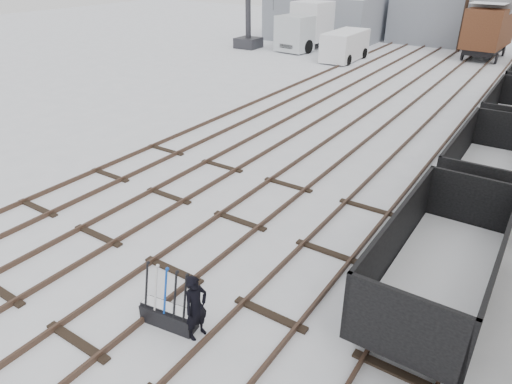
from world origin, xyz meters
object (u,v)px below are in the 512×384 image
Objects in this scene: box_van_wagon at (490,26)px; worker at (196,307)px; lorry at (315,24)px; ground_frame at (169,314)px; panel_van at (345,45)px; freight_wagon_a at (437,276)px; crane at (250,17)px.

worker is at bearing -85.50° from box_van_wagon.
box_van_wagon is 0.66× the size of lorry.
ground_frame is 0.30× the size of panel_van.
worker is 0.28× the size of freight_wagon_a.
ground_frame is at bearing -61.22° from lorry.
lorry is (-13.20, 32.78, 1.71)m from ground_frame.
panel_van is (-13.38, 25.15, 0.25)m from freight_wagon_a.
lorry is at bearing 103.57° from ground_frame.
lorry is (-13.52, -3.12, -0.49)m from box_van_wagon.
freight_wagon_a is at bearing -49.31° from crane.
freight_wagon_a is (3.99, 3.76, 0.10)m from worker.
crane is (-18.27, -6.41, 0.10)m from box_van_wagon.
crane is at bearing 176.04° from panel_van.
box_van_wagon is (0.33, 35.90, 2.20)m from ground_frame.
box_van_wagon is at bearing 18.50° from crane.
box_van_wagon reaches higher than panel_van.
ground_frame is 6.15m from freight_wagon_a.
worker is at bearing -60.03° from lorry.
box_van_wagon is 0.59× the size of crane.
box_van_wagon is 19.36m from crane.
ground_frame is 0.26× the size of box_van_wagon.
freight_wagon_a is 1.14× the size of panel_van.
box_van_wagon is at bearing 19.84° from lorry.
crane is at bearing 112.96° from ground_frame.
crane reaches higher than freight_wagon_a.
worker is (0.75, 0.10, 0.50)m from ground_frame.
panel_van is (4.56, -3.77, -0.86)m from lorry.
box_van_wagon reaches higher than ground_frame.
box_van_wagon is at bearing 10.93° from worker.
crane is at bearing -138.42° from lorry.
panel_van is (-8.97, -6.89, -1.35)m from box_van_wagon.
lorry reaches higher than freight_wagon_a.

